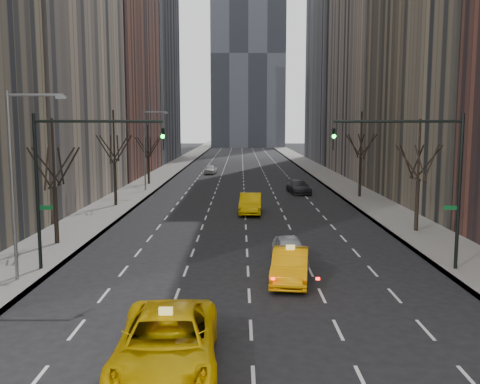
{
  "coord_description": "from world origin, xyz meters",
  "views": [
    {
      "loc": [
        -0.38,
        -15.09,
        7.61
      ],
      "look_at": [
        -0.42,
        17.21,
        3.5
      ],
      "focal_mm": 40.0,
      "sensor_mm": 36.0,
      "label": 1
    }
  ],
  "objects": [
    {
      "name": "sidewalk_right",
      "position": [
        12.25,
        70.0,
        0.07
      ],
      "size": [
        4.5,
        320.0,
        0.15
      ],
      "primitive_type": "cube",
      "color": "slate",
      "rests_on": "ground"
    },
    {
      "name": "streetlight_far",
      "position": [
        -10.84,
        45.0,
        5.62
      ],
      "size": [
        2.83,
        0.22,
        9.0
      ],
      "color": "slate",
      "rests_on": "ground"
    },
    {
      "name": "sidewalk_left",
      "position": [
        -12.25,
        70.0,
        0.07
      ],
      "size": [
        4.5,
        320.0,
        0.15
      ],
      "primitive_type": "cube",
      "color": "slate",
      "rests_on": "ground"
    },
    {
      "name": "bld_right_deep",
      "position": [
        21.5,
        95.0,
        29.0
      ],
      "size": [
        14.0,
        30.0,
        58.0
      ],
      "primitive_type": "cube",
      "color": "#5E5E63",
      "rests_on": "ground"
    },
    {
      "name": "tree_lw_d",
      "position": [
        -12.0,
        52.0,
        3.56
      ],
      "size": [
        3.36,
        3.5,
        7.36
      ],
      "color": "black",
      "rests_on": "ground"
    },
    {
      "name": "traffic_mast_left",
      "position": [
        -9.11,
        12.0,
        5.49
      ],
      "size": [
        6.69,
        0.39,
        8.0
      ],
      "color": "black",
      "rests_on": "ground"
    },
    {
      "name": "far_suv_grey",
      "position": [
        6.02,
        43.48,
        0.73
      ],
      "size": [
        2.68,
        5.24,
        1.46
      ],
      "primitive_type": "imported",
      "rotation": [
        0.0,
        0.0,
        0.13
      ],
      "color": "#2A2A2F",
      "rests_on": "ground"
    },
    {
      "name": "bld_left_far",
      "position": [
        -21.5,
        66.0,
        22.0
      ],
      "size": [
        14.0,
        28.0,
        44.0
      ],
      "primitive_type": "cube",
      "color": "brown",
      "rests_on": "ground"
    },
    {
      "name": "bld_right_far",
      "position": [
        21.5,
        64.0,
        25.0
      ],
      "size": [
        14.0,
        28.0,
        50.0
      ],
      "primitive_type": "cube",
      "color": "tan",
      "rests_on": "ground"
    },
    {
      "name": "tree_lw_b",
      "position": [
        -12.0,
        18.0,
        3.72
      ],
      "size": [
        3.36,
        3.5,
        7.82
      ],
      "color": "black",
      "rests_on": "ground"
    },
    {
      "name": "silver_sedan_ahead",
      "position": [
        2.3,
        13.71,
        0.73
      ],
      "size": [
        1.86,
        4.36,
        1.47
      ],
      "primitive_type": "imported",
      "rotation": [
        0.0,
        0.0,
        0.03
      ],
      "color": "#A3A7AB",
      "rests_on": "ground"
    },
    {
      "name": "taxi_sedan",
      "position": [
        2.02,
        10.11,
        0.8
      ],
      "size": [
        2.33,
        5.05,
        1.6
      ],
      "primitive_type": "imported",
      "rotation": [
        0.0,
        0.0,
        -0.13
      ],
      "color": "#FFA005",
      "rests_on": "ground"
    },
    {
      "name": "taxi_suv",
      "position": [
        -2.65,
        0.54,
        0.93
      ],
      "size": [
        3.4,
        6.83,
        1.86
      ],
      "primitive_type": "imported",
      "rotation": [
        0.0,
        0.0,
        0.05
      ],
      "color": "#F0BF05",
      "rests_on": "ground"
    },
    {
      "name": "ground",
      "position": [
        0.0,
        0.0,
        0.0
      ],
      "size": [
        400.0,
        400.0,
        0.0
      ],
      "primitive_type": "plane",
      "color": "black",
      "rests_on": "ground"
    },
    {
      "name": "streetlight_near",
      "position": [
        -10.84,
        10.0,
        5.62
      ],
      "size": [
        2.83,
        0.22,
        9.0
      ],
      "color": "slate",
      "rests_on": "ground"
    },
    {
      "name": "tree_rw_c",
      "position": [
        12.0,
        40.0,
        4.04
      ],
      "size": [
        3.36,
        3.5,
        8.74
      ],
      "color": "black",
      "rests_on": "ground"
    },
    {
      "name": "far_car_white",
      "position": [
        -5.02,
        66.85,
        0.7
      ],
      "size": [
        2.02,
        4.24,
        1.4
      ],
      "primitive_type": "imported",
      "rotation": [
        0.0,
        0.0,
        -0.09
      ],
      "color": "silver",
      "rests_on": "ground"
    },
    {
      "name": "far_taxi",
      "position": [
        0.46,
        30.19,
        0.86
      ],
      "size": [
        2.08,
        5.3,
        1.72
      ],
      "primitive_type": "imported",
      "rotation": [
        0.0,
        0.0,
        -0.05
      ],
      "color": "#F0B805",
      "rests_on": "ground"
    },
    {
      "name": "traffic_mast_right",
      "position": [
        9.11,
        12.0,
        5.49
      ],
      "size": [
        6.69,
        0.39,
        8.0
      ],
      "color": "black",
      "rests_on": "ground"
    },
    {
      "name": "tree_lw_c",
      "position": [
        -12.0,
        34.0,
        4.04
      ],
      "size": [
        3.36,
        3.5,
        8.74
      ],
      "color": "black",
      "rests_on": "ground"
    },
    {
      "name": "tree_rw_b",
      "position": [
        12.0,
        22.0,
        3.72
      ],
      "size": [
        3.36,
        3.5,
        7.82
      ],
      "color": "black",
      "rests_on": "ground"
    },
    {
      "name": "bld_left_deep",
      "position": [
        -21.5,
        96.0,
        30.0
      ],
      "size": [
        14.0,
        30.0,
        60.0
      ],
      "primitive_type": "cube",
      "color": "#5E5E63",
      "rests_on": "ground"
    }
  ]
}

